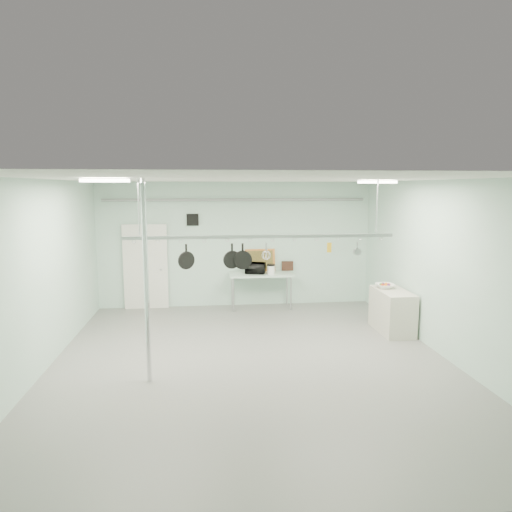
{
  "coord_description": "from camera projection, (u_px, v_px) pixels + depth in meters",
  "views": [
    {
      "loc": [
        -0.77,
        -7.65,
        3.07
      ],
      "look_at": [
        0.19,
        1.0,
        1.75
      ],
      "focal_mm": 32.0,
      "sensor_mm": 36.0,
      "label": 1
    }
  ],
  "objects": [
    {
      "name": "floor",
      "position": [
        252.0,
        362.0,
        8.06
      ],
      "size": [
        8.0,
        8.0,
        0.0
      ],
      "primitive_type": "plane",
      "color": "gray",
      "rests_on": "ground"
    },
    {
      "name": "ceiling",
      "position": [
        252.0,
        180.0,
        7.58
      ],
      "size": [
        7.0,
        8.0,
        0.02
      ],
      "primitive_type": "cube",
      "color": "silver",
      "rests_on": "back_wall"
    },
    {
      "name": "coffee_canister",
      "position": [
        271.0,
        270.0,
        11.41
      ],
      "size": [
        0.2,
        0.2,
        0.22
      ],
      "primitive_type": "cylinder",
      "rotation": [
        0.0,
        0.0,
        -0.08
      ],
      "color": "white",
      "rests_on": "prep_table"
    },
    {
      "name": "chrome_pole",
      "position": [
        146.0,
        283.0,
        7.05
      ],
      "size": [
        0.08,
        0.08,
        3.2
      ],
      "primitive_type": "cylinder",
      "color": "silver",
      "rests_on": "floor"
    },
    {
      "name": "light_panel_right",
      "position": [
        377.0,
        182.0,
        8.44
      ],
      "size": [
        0.65,
        0.3,
        0.05
      ],
      "primitive_type": "cube",
      "color": "white",
      "rests_on": "ceiling"
    },
    {
      "name": "skillet_right",
      "position": [
        243.0,
        256.0,
        8.06
      ],
      "size": [
        0.33,
        0.06,
        0.44
      ],
      "primitive_type": null,
      "rotation": [
        0.0,
        0.0,
        0.01
      ],
      "color": "black",
      "rests_on": "pot_rack"
    },
    {
      "name": "painting_large",
      "position": [
        260.0,
        260.0,
        11.78
      ],
      "size": [
        0.79,
        0.19,
        0.58
      ],
      "primitive_type": "cube",
      "rotation": [
        -0.14,
        0.0,
        0.07
      ],
      "color": "#B96C31",
      "rests_on": "prep_table"
    },
    {
      "name": "conduit_pipe",
      "position": [
        236.0,
        200.0,
        11.48
      ],
      "size": [
        6.6,
        0.07,
        0.07
      ],
      "primitive_type": "cylinder",
      "rotation": [
        0.0,
        1.57,
        0.0
      ],
      "color": "gray",
      "rests_on": "back_wall"
    },
    {
      "name": "whisk",
      "position": [
        266.0,
        251.0,
        8.09
      ],
      "size": [
        0.19,
        0.19,
        0.28
      ],
      "primitive_type": null,
      "rotation": [
        0.0,
        0.0,
        -0.27
      ],
      "color": "#A9A9AE",
      "rests_on": "pot_rack"
    },
    {
      "name": "pot_rack",
      "position": [
        261.0,
        235.0,
        8.04
      ],
      "size": [
        4.8,
        0.06,
        1.0
      ],
      "color": "#B7B7BC",
      "rests_on": "ceiling"
    },
    {
      "name": "prep_table",
      "position": [
        261.0,
        276.0,
        11.54
      ],
      "size": [
        1.6,
        0.7,
        0.91
      ],
      "color": "silver",
      "rests_on": "floor"
    },
    {
      "name": "fruit_bowl",
      "position": [
        385.0,
        286.0,
        9.85
      ],
      "size": [
        0.42,
        0.42,
        0.1
      ],
      "primitive_type": "imported",
      "rotation": [
        0.0,
        0.0,
        0.07
      ],
      "color": "white",
      "rests_on": "side_cabinet"
    },
    {
      "name": "back_wall",
      "position": [
        236.0,
        245.0,
        11.74
      ],
      "size": [
        7.0,
        0.02,
        3.2
      ],
      "primitive_type": "cube",
      "color": "silver",
      "rests_on": "floor"
    },
    {
      "name": "saucepan",
      "position": [
        357.0,
        248.0,
        8.27
      ],
      "size": [
        0.13,
        0.1,
        0.24
      ],
      "primitive_type": null,
      "rotation": [
        0.0,
        0.0,
        -0.08
      ],
      "color": "#A8A8AC",
      "rests_on": "pot_rack"
    },
    {
      "name": "grater",
      "position": [
        329.0,
        248.0,
        8.21
      ],
      "size": [
        0.08,
        0.03,
        0.2
      ],
      "primitive_type": null,
      "rotation": [
        0.0,
        0.0,
        0.24
      ],
      "color": "orange",
      "rests_on": "pot_rack"
    },
    {
      "name": "fruit_cluster",
      "position": [
        385.0,
        284.0,
        9.85
      ],
      "size": [
        0.24,
        0.24,
        0.09
      ],
      "primitive_type": null,
      "color": "#A52C0F",
      "rests_on": "fruit_bowl"
    },
    {
      "name": "skillet_mid",
      "position": [
        232.0,
        256.0,
        8.04
      ],
      "size": [
        0.32,
        0.13,
        0.46
      ],
      "primitive_type": null,
      "rotation": [
        0.0,
        0.0,
        0.23
      ],
      "color": "black",
      "rests_on": "pot_rack"
    },
    {
      "name": "side_cabinet",
      "position": [
        392.0,
        311.0,
        9.71
      ],
      "size": [
        0.6,
        1.2,
        0.9
      ],
      "primitive_type": "cube",
      "color": "beige",
      "rests_on": "floor"
    },
    {
      "name": "microwave",
      "position": [
        255.0,
        268.0,
        11.51
      ],
      "size": [
        0.56,
        0.45,
        0.27
      ],
      "primitive_type": "imported",
      "rotation": [
        0.0,
        0.0,
        2.86
      ],
      "color": "black",
      "rests_on": "prep_table"
    },
    {
      "name": "door",
      "position": [
        146.0,
        268.0,
        11.53
      ],
      "size": [
        1.1,
        0.1,
        2.2
      ],
      "primitive_type": "cube",
      "color": "silver",
      "rests_on": "floor"
    },
    {
      "name": "painting_small",
      "position": [
        287.0,
        266.0,
        11.88
      ],
      "size": [
        0.3,
        0.09,
        0.25
      ],
      "primitive_type": "cube",
      "rotation": [
        -0.17,
        0.0,
        -0.03
      ],
      "color": "black",
      "rests_on": "prep_table"
    },
    {
      "name": "wall_vent",
      "position": [
        193.0,
        220.0,
        11.5
      ],
      "size": [
        0.3,
        0.04,
        0.3
      ],
      "primitive_type": "cube",
      "color": "black",
      "rests_on": "back_wall"
    },
    {
      "name": "skillet_left",
      "position": [
        186.0,
        256.0,
        7.95
      ],
      "size": [
        0.31,
        0.21,
        0.42
      ],
      "primitive_type": null,
      "rotation": [
        0.0,
        0.0,
        0.51
      ],
      "color": "black",
      "rests_on": "pot_rack"
    },
    {
      "name": "right_wall",
      "position": [
        444.0,
        269.0,
        8.2
      ],
      "size": [
        0.02,
        8.0,
        3.2
      ],
      "primitive_type": "cube",
      "color": "silver",
      "rests_on": "floor"
    },
    {
      "name": "light_panel_left",
      "position": [
        105.0,
        180.0,
        6.56
      ],
      "size": [
        0.65,
        0.3,
        0.05
      ],
      "primitive_type": "cube",
      "color": "white",
      "rests_on": "ceiling"
    }
  ]
}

